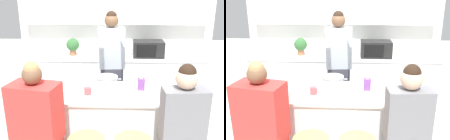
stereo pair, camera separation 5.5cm
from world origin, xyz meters
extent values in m
cube|color=silver|center=(0.00, 1.98, 1.35)|extent=(3.64, 0.06, 2.70)
cube|color=silver|center=(0.00, 1.87, 1.83)|extent=(3.35, 0.16, 0.75)
cube|color=silver|center=(0.00, 1.60, 0.45)|extent=(3.35, 0.66, 0.89)
cube|color=silver|center=(0.00, 1.60, 0.91)|extent=(3.38, 0.69, 0.03)
cube|color=silver|center=(0.00, 0.00, 0.46)|extent=(1.68, 0.70, 0.79)
cube|color=silver|center=(0.00, 0.00, 0.87)|extent=(1.72, 0.74, 0.03)
cylinder|color=tan|center=(-0.69, -0.62, 0.63)|extent=(0.37, 0.37, 0.02)
cylinder|color=tan|center=(-0.23, -0.64, 0.63)|extent=(0.37, 0.37, 0.02)
cylinder|color=tan|center=(0.69, -0.61, 0.63)|extent=(0.37, 0.37, 0.02)
cube|color=#383842|center=(-0.03, 0.70, 0.49)|extent=(0.34, 0.25, 0.98)
cube|color=#9EA8B2|center=(-0.03, 0.70, 1.27)|extent=(0.39, 0.26, 0.58)
cylinder|color=#9EA8B2|center=(-0.15, 0.42, 1.39)|extent=(0.10, 0.32, 0.07)
cylinder|color=#9EA8B2|center=(0.15, 0.45, 1.39)|extent=(0.10, 0.32, 0.07)
sphere|color=brown|center=(-0.03, 0.70, 1.65)|extent=(0.21, 0.21, 0.20)
sphere|color=black|center=(-0.03, 0.70, 1.71)|extent=(0.17, 0.17, 0.15)
cube|color=red|center=(-0.71, -0.65, 0.93)|extent=(0.51, 0.37, 0.58)
sphere|color=brown|center=(-0.71, -0.65, 1.31)|extent=(0.22, 0.22, 0.18)
sphere|color=#A37F51|center=(-0.71, -0.65, 1.36)|extent=(0.17, 0.17, 0.15)
cube|color=slate|center=(0.70, -0.65, 0.92)|extent=(0.43, 0.25, 0.55)
sphere|color=#DBB293|center=(0.70, -0.65, 1.29)|extent=(0.21, 0.21, 0.20)
sphere|color=black|center=(0.70, -0.65, 1.35)|extent=(0.17, 0.17, 0.16)
cylinder|color=#B7BABC|center=(-0.07, 0.14, 0.95)|extent=(0.25, 0.25, 0.14)
cylinder|color=#B7BABC|center=(-0.07, 0.14, 1.03)|extent=(0.27, 0.27, 0.01)
cylinder|color=#B7BABC|center=(-0.22, 0.14, 1.00)|extent=(0.05, 0.01, 0.01)
cylinder|color=#B7BABC|center=(0.09, 0.14, 1.00)|extent=(0.05, 0.01, 0.01)
cylinder|color=white|center=(-0.56, -0.09, 0.92)|extent=(0.21, 0.21, 0.08)
cylinder|color=white|center=(0.33, -0.21, 0.91)|extent=(0.20, 0.20, 0.06)
cylinder|color=#DB4C51|center=(-0.28, -0.09, 0.93)|extent=(0.08, 0.08, 0.09)
torus|color=#DB4C51|center=(-0.23, -0.09, 0.93)|extent=(0.04, 0.01, 0.04)
ellipsoid|color=yellow|center=(0.71, -0.17, 0.91)|extent=(0.11, 0.04, 0.05)
ellipsoid|color=yellow|center=(0.68, -0.14, 0.91)|extent=(0.09, 0.10, 0.05)
ellipsoid|color=yellow|center=(0.73, -0.14, 0.91)|extent=(0.10, 0.10, 0.05)
cube|color=#7A428E|center=(0.35, 0.06, 0.96)|extent=(0.08, 0.08, 0.15)
cylinder|color=white|center=(0.35, 0.06, 1.05)|extent=(0.04, 0.04, 0.02)
cube|color=black|center=(0.59, 1.56, 1.06)|extent=(0.54, 0.36, 0.28)
cube|color=black|center=(0.54, 1.38, 1.06)|extent=(0.33, 0.01, 0.21)
cube|color=black|center=(0.78, 1.38, 1.06)|extent=(0.10, 0.01, 0.23)
cylinder|color=#A86042|center=(-0.76, 1.60, 0.97)|extent=(0.12, 0.12, 0.09)
sphere|color=#336633|center=(-0.76, 1.60, 1.11)|extent=(0.23, 0.23, 0.23)
camera|label=1|loc=(0.10, -2.77, 2.04)|focal=40.00mm
camera|label=2|loc=(0.16, -2.77, 2.04)|focal=40.00mm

